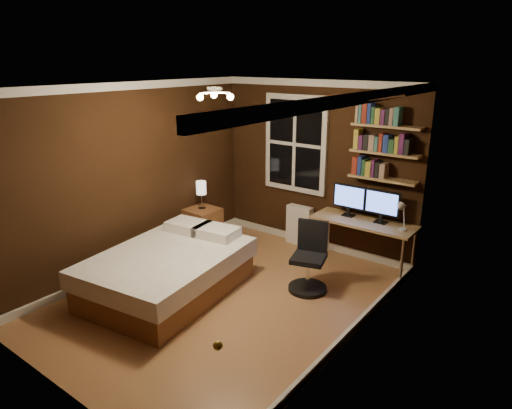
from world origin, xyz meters
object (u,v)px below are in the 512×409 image
Objects in this scene: bed at (169,271)px; bedside_lamp at (201,195)px; radiator at (299,225)px; monitor_left at (349,200)px; nightstand at (203,227)px; desk_lamp at (402,216)px; office_chair at (309,266)px; desk at (363,225)px; monitor_right at (382,207)px.

bed is 1.64m from bedside_lamp.
monitor_left is (0.86, -0.10, 0.59)m from radiator.
nightstand is at bearing -157.91° from monitor_left.
desk_lamp is (1.67, -0.28, 0.58)m from radiator.
nightstand is at bearing 0.00° from bedside_lamp.
nightstand is 2.08m from office_chair.
radiator is at bearing 170.49° from desk_lamp.
desk_lamp reaches higher than nightstand.
radiator is at bearing 173.21° from monitor_left.
desk_lamp is at bearing -11.06° from desk.
bedside_lamp is 0.71× the size of radiator.
office_chair is (2.06, -0.26, 0.03)m from nightstand.
desk reaches higher than nightstand.
monitor_right reaches higher than radiator.
nightstand is at bearing 156.21° from office_chair.
radiator is 1.27× the size of monitor_right.
nightstand is at bearing -161.77° from monitor_right.
office_chair is at bearing -130.95° from desk_lamp.
monitor_left reaches higher than nightstand.
desk_lamp is at bearing 15.21° from nightstand.
monitor_right is 0.38m from desk_lamp.
nightstand is 2.28m from monitor_left.
monitor_right is at bearing 50.95° from office_chair.
office_chair is (1.33, 1.11, 0.03)m from bed.
office_chair is at bearing -88.73° from monitor_left.
monitor_right reaches higher than bedside_lamp.
monitor_left reaches higher than desk_lamp.
monitor_left is 1.23m from office_chair.
bed is at bearing -120.78° from monitor_left.
monitor_left is 1.00× the size of monitor_right.
monitor_left is (-0.26, 0.07, 0.29)m from desk.
office_chair is (0.02, -1.09, -0.57)m from monitor_left.
monitor_right is at bearing 43.39° from bed.
bed is 2.99m from desk_lamp.
office_chair is at bearing -4.81° from nightstand.
desk_lamp is 0.50× the size of office_chair.
bed is at bearing -61.94° from bedside_lamp.
desk_lamp is (0.81, -0.18, -0.01)m from monitor_left.
desk_lamp is (2.85, 0.65, 0.09)m from bedside_lamp.
bed is 4.42× the size of monitor_left.
bedside_lamp is 2.20m from monitor_left.
office_chair reaches higher than bed.
desk reaches higher than radiator.
desk is 1.08m from office_chair.
desk_lamp is (0.55, -0.11, 0.28)m from desk.
radiator is (1.18, 0.93, 0.02)m from nightstand.
desk_lamp is at bearing 12.83° from bedside_lamp.
desk is (1.57, 2.13, 0.32)m from bed.
bed is at bearing -136.43° from desk_lamp.
desk_lamp is 1.33m from office_chair.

